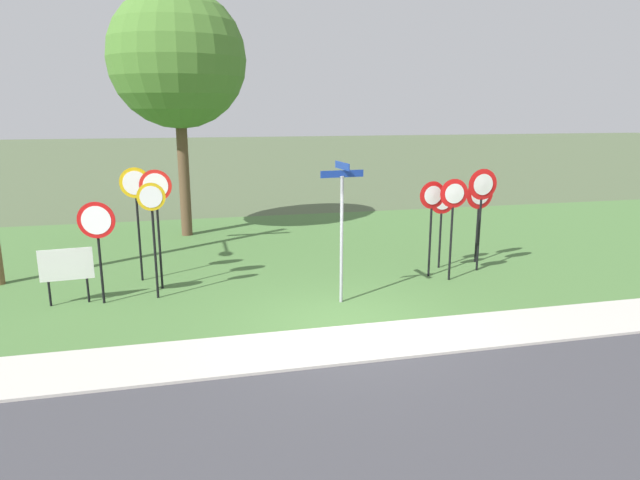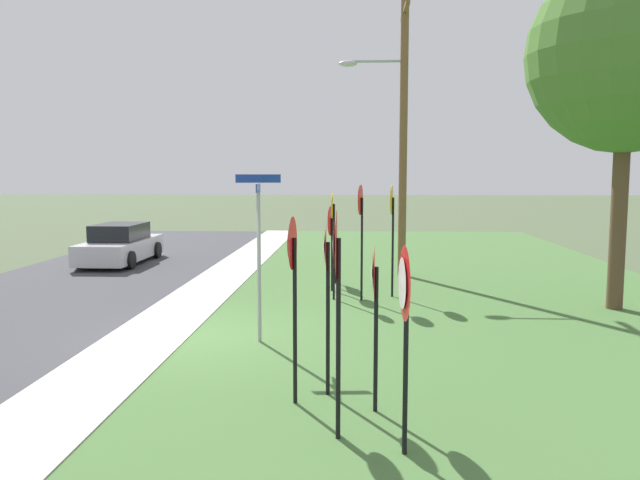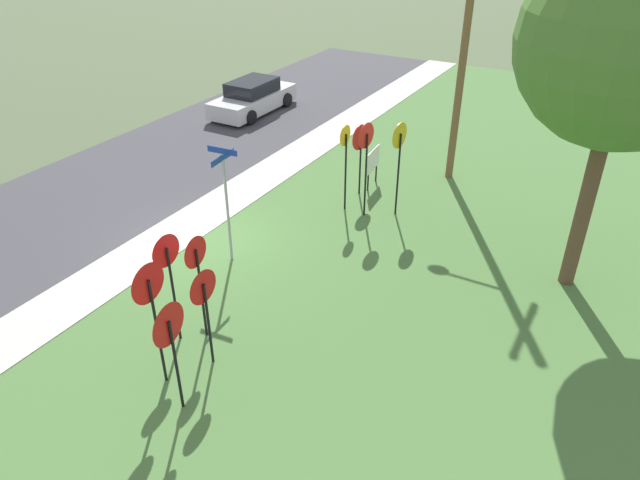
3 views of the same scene
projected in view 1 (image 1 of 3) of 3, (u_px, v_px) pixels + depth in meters
ground_plane at (346, 328)px, 10.92m from camera, size 160.00×160.00×0.00m
sidewalk_strip at (358, 343)px, 10.16m from camera, size 44.00×1.60×0.06m
grass_median at (290, 253)px, 16.60m from camera, size 44.00×12.00×0.04m
stop_sign_near_left at (97, 230)px, 11.83m from camera, size 0.79×0.13×2.27m
stop_sign_near_right at (157, 203)px, 12.74m from camera, size 0.73×0.13×2.84m
stop_sign_far_left at (136, 199)px, 13.37m from camera, size 0.74×0.13×2.82m
stop_sign_far_center at (153, 217)px, 12.12m from camera, size 0.61×0.09×2.63m
yield_sign_near_left at (442, 208)px, 14.57m from camera, size 0.72×0.11×2.20m
yield_sign_near_right at (482, 195)px, 14.24m from camera, size 0.80×0.10×2.70m
yield_sign_far_left at (453, 205)px, 13.44m from camera, size 0.71×0.11×2.54m
yield_sign_far_right at (432, 206)px, 13.78m from camera, size 0.69×0.11×2.44m
yield_sign_center at (480, 201)px, 15.09m from camera, size 0.83×0.12×2.34m
street_name_post at (342, 221)px, 11.88m from camera, size 0.96×0.81×3.09m
notice_board at (66, 267)px, 11.98m from camera, size 1.10×0.14×1.25m
oak_tree_left at (177, 60)px, 17.59m from camera, size 4.37×4.37×7.92m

